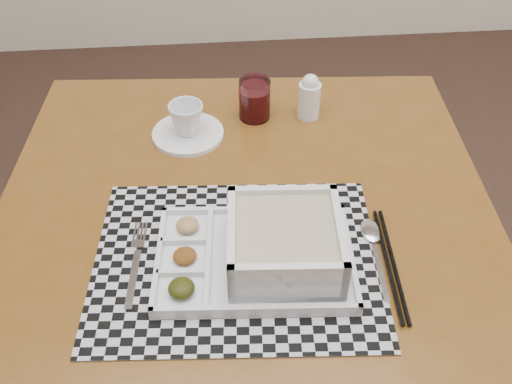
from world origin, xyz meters
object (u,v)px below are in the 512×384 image
serving_tray (275,248)px  creamer_bottle (309,97)px  cup (187,119)px  juice_glass (255,101)px  dining_table (246,236)px

serving_tray → creamer_bottle: bearing=73.6°
cup → juice_glass: size_ratio=0.81×
juice_glass → creamer_bottle: (0.12, -0.01, 0.01)m
creamer_bottle → juice_glass: bearing=176.5°
creamer_bottle → serving_tray: bearing=-106.4°
serving_tray → cup: serving_tray is taller
juice_glass → creamer_bottle: size_ratio=0.87×
dining_table → creamer_bottle: (0.16, 0.28, 0.12)m
creamer_bottle → cup: bearing=-169.2°
dining_table → serving_tray: 0.17m
serving_tray → cup: 0.39m
juice_glass → creamer_bottle: 0.12m
serving_tray → juice_glass: (0.00, 0.42, 0.00)m
serving_tray → cup: (-0.14, 0.36, 0.01)m
dining_table → creamer_bottle: 0.35m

